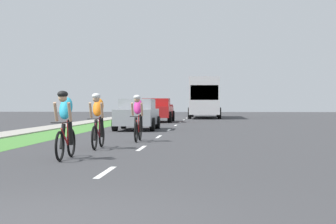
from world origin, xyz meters
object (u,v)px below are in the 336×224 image
at_px(sedan_silver, 137,114).
at_px(pickup_red, 157,110).
at_px(cyclist_lead, 65,124).
at_px(bus_white, 205,96).
at_px(cyclist_trailing, 98,120).
at_px(cyclist_distant, 138,118).

bearing_deg(sedan_silver, pickup_red, 90.46).
height_order(cyclist_lead, bus_white, bus_white).
height_order(cyclist_lead, cyclist_trailing, same).
height_order(cyclist_distant, sedan_silver, cyclist_distant).
distance_m(cyclist_lead, bus_white, 38.17).
distance_m(cyclist_lead, cyclist_trailing, 3.04).
bearing_deg(cyclist_distant, sedan_silver, 97.45).
bearing_deg(cyclist_trailing, bus_white, 85.36).
xyz_separation_m(cyclist_distant, pickup_red, (-1.18, 19.89, 0.02)).
bearing_deg(pickup_red, sedan_silver, -89.54).
bearing_deg(cyclist_lead, pickup_red, 90.58).
height_order(cyclist_lead, pickup_red, pickup_red).
xyz_separation_m(sedan_silver, bus_white, (3.16, 23.64, 1.21)).
xyz_separation_m(cyclist_trailing, sedan_silver, (-0.32, 11.35, -0.04)).
distance_m(cyclist_lead, sedan_silver, 14.39).
xyz_separation_m(sedan_silver, pickup_red, (-0.09, 11.61, 0.06)).
xyz_separation_m(cyclist_trailing, bus_white, (2.84, 34.99, 1.17)).
relative_size(cyclist_distant, bus_white, 0.15).
relative_size(cyclist_lead, cyclist_distant, 1.00).
bearing_deg(cyclist_distant, pickup_red, 93.39).
bearing_deg(sedan_silver, bus_white, 82.39).
height_order(sedan_silver, pickup_red, pickup_red).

